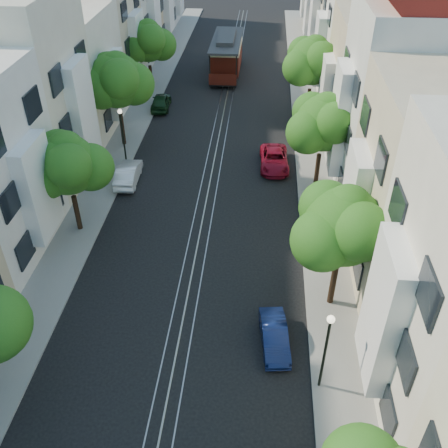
% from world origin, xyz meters
% --- Properties ---
extents(ground, '(200.00, 200.00, 0.00)m').
position_xyz_m(ground, '(0.00, 28.00, 0.00)').
color(ground, black).
rests_on(ground, ground).
extents(sidewalk_east, '(2.50, 80.00, 0.12)m').
position_xyz_m(sidewalk_east, '(7.25, 28.00, 0.06)').
color(sidewalk_east, gray).
rests_on(sidewalk_east, ground).
extents(sidewalk_west, '(2.50, 80.00, 0.12)m').
position_xyz_m(sidewalk_west, '(-7.25, 28.00, 0.06)').
color(sidewalk_west, gray).
rests_on(sidewalk_west, ground).
extents(rail_left, '(0.06, 80.00, 0.02)m').
position_xyz_m(rail_left, '(-0.55, 28.00, 0.01)').
color(rail_left, gray).
rests_on(rail_left, ground).
extents(rail_slot, '(0.06, 80.00, 0.02)m').
position_xyz_m(rail_slot, '(0.00, 28.00, 0.01)').
color(rail_slot, gray).
rests_on(rail_slot, ground).
extents(rail_right, '(0.06, 80.00, 0.02)m').
position_xyz_m(rail_right, '(0.55, 28.00, 0.01)').
color(rail_right, gray).
rests_on(rail_right, ground).
extents(lane_line, '(0.08, 80.00, 0.01)m').
position_xyz_m(lane_line, '(0.00, 28.00, 0.00)').
color(lane_line, tan).
rests_on(lane_line, ground).
extents(townhouses_east, '(7.75, 72.00, 12.00)m').
position_xyz_m(townhouses_east, '(11.87, 27.91, 5.18)').
color(townhouses_east, beige).
rests_on(townhouses_east, ground).
extents(townhouses_west, '(7.75, 72.00, 11.76)m').
position_xyz_m(townhouses_west, '(-11.87, 27.91, 5.08)').
color(townhouses_west, silver).
rests_on(townhouses_west, ground).
extents(tree_e_b, '(4.93, 4.08, 6.68)m').
position_xyz_m(tree_e_b, '(7.26, 8.98, 4.73)').
color(tree_e_b, black).
rests_on(tree_e_b, ground).
extents(tree_e_c, '(4.84, 3.99, 6.52)m').
position_xyz_m(tree_e_c, '(7.26, 19.98, 4.60)').
color(tree_e_c, black).
rests_on(tree_e_c, ground).
extents(tree_e_d, '(5.01, 4.16, 6.85)m').
position_xyz_m(tree_e_d, '(7.26, 30.98, 4.87)').
color(tree_e_d, black).
rests_on(tree_e_d, ground).
extents(tree_w_b, '(4.72, 3.87, 6.27)m').
position_xyz_m(tree_w_b, '(-7.14, 13.98, 4.40)').
color(tree_w_b, black).
rests_on(tree_w_b, ground).
extents(tree_w_c, '(5.13, 4.28, 7.09)m').
position_xyz_m(tree_w_c, '(-7.14, 24.98, 5.07)').
color(tree_w_c, black).
rests_on(tree_w_c, ground).
extents(tree_w_d, '(4.84, 3.99, 6.52)m').
position_xyz_m(tree_w_d, '(-7.14, 35.98, 4.60)').
color(tree_w_d, black).
rests_on(tree_w_d, ground).
extents(lamp_east, '(0.32, 0.32, 4.16)m').
position_xyz_m(lamp_east, '(6.30, 4.00, 2.85)').
color(lamp_east, black).
rests_on(lamp_east, ground).
extents(lamp_west, '(0.32, 0.32, 4.16)m').
position_xyz_m(lamp_west, '(-6.30, 22.00, 2.85)').
color(lamp_west, black).
rests_on(lamp_west, ground).
extents(cable_car, '(2.92, 9.19, 3.53)m').
position_xyz_m(cable_car, '(-0.48, 41.45, 2.09)').
color(cable_car, black).
rests_on(cable_car, ground).
extents(parked_car_e_mid, '(1.54, 3.41, 1.09)m').
position_xyz_m(parked_car_e_mid, '(4.40, 6.14, 0.54)').
color(parked_car_e_mid, '#0D1944').
rests_on(parked_car_e_mid, ground).
extents(parked_car_e_far, '(2.17, 4.39, 1.20)m').
position_xyz_m(parked_car_e_far, '(4.40, 22.52, 0.60)').
color(parked_car_e_far, maroon).
rests_on(parked_car_e_far, ground).
extents(parked_car_w_mid, '(1.51, 3.91, 1.27)m').
position_xyz_m(parked_car_w_mid, '(-5.57, 19.69, 0.64)').
color(parked_car_w_mid, silver).
rests_on(parked_car_w_mid, ground).
extents(parked_car_w_far, '(1.75, 3.92, 1.31)m').
position_xyz_m(parked_car_w_far, '(-5.60, 32.13, 0.65)').
color(parked_car_w_far, black).
rests_on(parked_car_w_far, ground).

